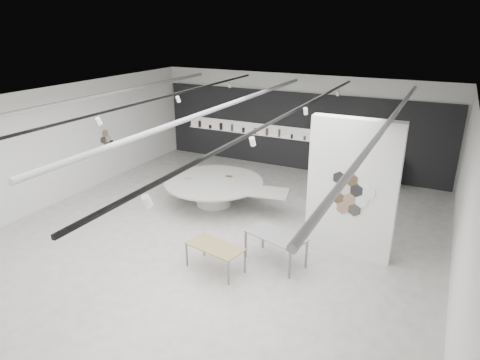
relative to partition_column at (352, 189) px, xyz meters
The scene contains 7 objects.
room 3.74m from the partition_column, 164.48° to the right, with size 12.02×14.02×3.82m.
back_wall_display 6.94m from the partition_column, 121.10° to the left, with size 11.80×0.27×3.10m.
partition_column is the anchor object (origin of this frame).
display_island 4.94m from the partition_column, 165.25° to the left, with size 4.56×3.83×0.83m.
sample_table_wood 3.68m from the partition_column, 140.17° to the right, with size 1.50×0.95×0.65m.
sample_table_stone 2.24m from the partition_column, 139.59° to the right, with size 1.66×1.17×0.77m.
kitchen_counter 5.69m from the partition_column, 92.26° to the left, with size 1.78×0.79×1.37m.
Camera 1 is at (5.41, -9.09, 5.77)m, focal length 32.00 mm.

